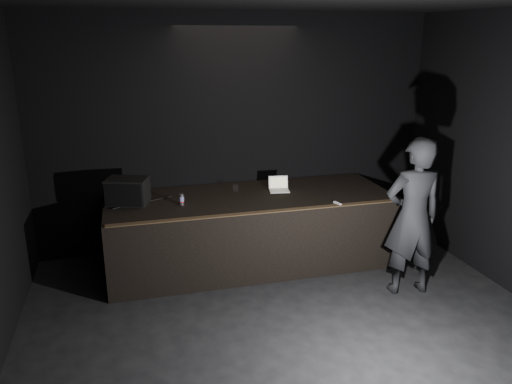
{
  "coord_description": "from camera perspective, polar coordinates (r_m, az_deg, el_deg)",
  "views": [
    {
      "loc": [
        -1.65,
        -3.76,
        3.14
      ],
      "look_at": [
        -0.03,
        2.3,
        1.19
      ],
      "focal_mm": 35.0,
      "sensor_mm": 36.0,
      "label": 1
    }
  ],
  "objects": [
    {
      "name": "plastic_cup",
      "position": [
        7.2,
        -2.35,
        0.41
      ],
      "size": [
        0.09,
        0.09,
        0.11
      ],
      "primitive_type": "cylinder",
      "color": "white",
      "rests_on": "stage_riser"
    },
    {
      "name": "person",
      "position": [
        6.48,
        17.49,
        -2.76
      ],
      "size": [
        0.77,
        0.54,
        2.02
      ],
      "primitive_type": "imported",
      "rotation": [
        0.0,
        0.0,
        3.06
      ],
      "color": "black",
      "rests_on": "ground"
    },
    {
      "name": "stage_riser",
      "position": [
        7.19,
        -0.63,
        -4.26
      ],
      "size": [
        4.0,
        1.5,
        1.0
      ],
      "primitive_type": "cube",
      "color": "black",
      "rests_on": "ground"
    },
    {
      "name": "beer_can",
      "position": [
        6.71,
        -8.5,
        -0.84
      ],
      "size": [
        0.06,
        0.06,
        0.15
      ],
      "color": "silver",
      "rests_on": "stage_riser"
    },
    {
      "name": "ground",
      "position": [
        5.16,
        7.43,
        -20.31
      ],
      "size": [
        7.0,
        7.0,
        0.0
      ],
      "primitive_type": "plane",
      "color": "black",
      "rests_on": "ground"
    },
    {
      "name": "room_walls",
      "position": [
        4.25,
        8.47,
        1.88
      ],
      "size": [
        6.1,
        7.1,
        3.52
      ],
      "color": "black",
      "rests_on": "ground"
    },
    {
      "name": "riser_lip",
      "position": [
        6.37,
        0.94,
        -2.28
      ],
      "size": [
        3.92,
        0.1,
        0.01
      ],
      "primitive_type": "cube",
      "color": "brown",
      "rests_on": "stage_riser"
    },
    {
      "name": "laptop",
      "position": [
        7.28,
        2.63,
        0.59
      ],
      "size": [
        0.32,
        0.29,
        0.19
      ],
      "rotation": [
        0.0,
        0.0,
        -0.16
      ],
      "color": "silver",
      "rests_on": "stage_riser"
    },
    {
      "name": "wii_remote",
      "position": [
        6.76,
        9.28,
        -1.29
      ],
      "size": [
        0.06,
        0.15,
        0.03
      ],
      "primitive_type": "cube",
      "rotation": [
        0.0,
        0.0,
        0.23
      ],
      "color": "white",
      "rests_on": "stage_riser"
    },
    {
      "name": "cable",
      "position": [
        6.9,
        -12.79,
        -1.17
      ],
      "size": [
        0.81,
        0.35,
        0.02
      ],
      "primitive_type": "cylinder",
      "rotation": [
        0.0,
        1.57,
        0.4
      ],
      "color": "black",
      "rests_on": "stage_riser"
    },
    {
      "name": "stage_monitor",
      "position": [
        6.86,
        -14.5,
        0.07
      ],
      "size": [
        0.62,
        0.53,
        0.35
      ],
      "rotation": [
        0.0,
        0.0,
        -0.32
      ],
      "color": "black",
      "rests_on": "stage_riser"
    }
  ]
}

